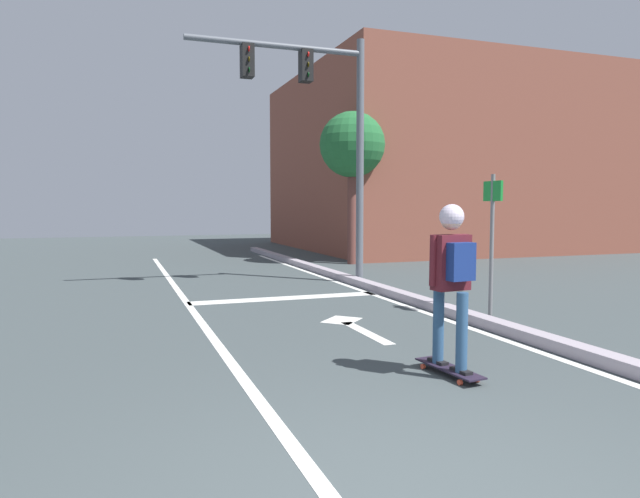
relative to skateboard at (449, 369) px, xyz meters
The scene contains 12 objects.
lane_line_center 4.16m from the skateboard, 117.61° to the left, with size 0.12×20.00×0.01m, color silver.
lane_line_curbside 3.96m from the skateboard, 68.46° to the left, with size 0.12×20.00×0.01m, color silver.
stop_bar 5.02m from the skateboard, 91.84° to the left, with size 3.53×0.40×0.01m, color silver.
lane_arrow_stem 2.00m from the skateboard, 89.57° to the left, with size 0.16×1.40×0.01m, color silver.
lane_arrow_head 2.85m from the skateboard, 89.70° to the left, with size 0.56×0.44×0.01m, color silver.
curb_strip 4.06m from the skateboard, 65.18° to the left, with size 0.24×24.00×0.14m, color #9C939D.
skateboard is the anchor object (origin of this frame).
skater 1.01m from the skateboard, 84.46° to the right, with size 0.44×0.61×1.60m.
traffic_signal_mast 7.49m from the skateboard, 81.56° to the left, with size 3.73×0.34×5.15m.
street_sign_post 3.59m from the skateboard, 46.94° to the left, with size 0.06×0.44×2.13m.
roadside_tree 11.16m from the skateboard, 72.17° to the left, with size 1.85×1.85×4.29m.
building_block 18.24m from the skateboard, 58.47° to the left, with size 11.57×10.25×6.62m, color brown.
Camera 1 is at (-1.46, -2.40, 1.66)m, focal length 31.94 mm.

